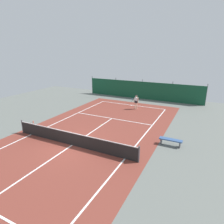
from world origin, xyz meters
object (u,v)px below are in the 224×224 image
(tennis_ball_near_player, at_px, (101,125))
(courtside_bench, at_px, (171,141))
(parked_car, at_px, (134,89))
(tennis_net, at_px, (72,139))
(tennis_player, at_px, (136,101))
(water_bottle, at_px, (33,122))

(tennis_ball_near_player, xyz_separation_m, courtside_bench, (6.40, -1.25, 0.34))
(tennis_ball_near_player, distance_m, parked_car, 13.95)
(tennis_net, bearing_deg, tennis_player, 84.51)
(water_bottle, bearing_deg, parked_car, 76.49)
(tennis_player, height_order, parked_car, parked_car)
(tennis_player, xyz_separation_m, parked_car, (-3.11, 7.64, -0.12))
(courtside_bench, distance_m, water_bottle, 12.37)
(parked_car, relative_size, water_bottle, 17.77)
(parked_car, xyz_separation_m, courtside_bench, (8.40, -15.03, -0.46))
(tennis_ball_near_player, height_order, courtside_bench, courtside_bench)
(tennis_player, height_order, courtside_bench, tennis_player)
(parked_car, bearing_deg, tennis_player, -70.02)
(tennis_player, relative_size, parked_car, 0.38)
(tennis_net, height_order, parked_car, parked_car)
(tennis_player, xyz_separation_m, courtside_bench, (5.30, -7.39, -0.59))
(tennis_ball_near_player, height_order, parked_car, parked_car)
(tennis_ball_near_player, bearing_deg, tennis_net, -88.79)
(water_bottle, bearing_deg, tennis_net, -17.86)
(parked_car, xyz_separation_m, water_bottle, (-3.90, -16.24, -0.72))
(tennis_ball_near_player, relative_size, parked_car, 0.02)
(tennis_ball_near_player, xyz_separation_m, parked_car, (-2.00, 13.78, 0.81))
(tennis_player, distance_m, courtside_bench, 9.11)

